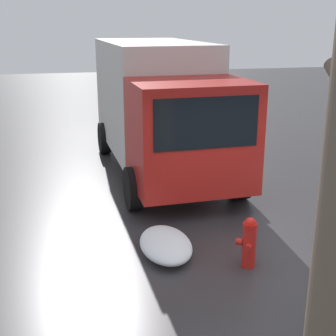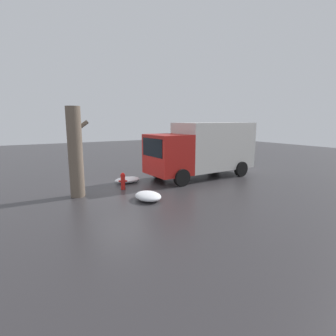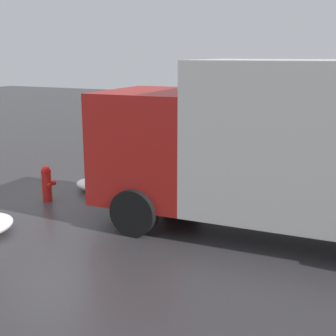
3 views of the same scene
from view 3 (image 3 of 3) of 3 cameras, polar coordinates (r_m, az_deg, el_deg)
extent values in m
plane|color=#333033|center=(11.25, -14.44, -3.90)|extent=(60.00, 60.00, 0.00)
cylinder|color=red|center=(11.15, -14.54, -2.28)|extent=(0.22, 0.22, 0.66)
cylinder|color=red|center=(11.06, -14.66, -0.42)|extent=(0.23, 0.23, 0.08)
sphere|color=red|center=(11.05, -14.67, -0.21)|extent=(0.18, 0.18, 0.18)
cylinder|color=red|center=(11.19, -13.82, -1.76)|extent=(0.15, 0.14, 0.11)
cylinder|color=red|center=(11.28, -14.88, -1.71)|extent=(0.13, 0.13, 0.09)
cylinder|color=red|center=(10.99, -14.24, -2.06)|extent=(0.13, 0.13, 0.09)
cube|color=red|center=(9.57, -1.51, 2.94)|extent=(2.03, 2.45, 2.17)
cube|color=black|center=(9.95, -6.65, 5.79)|extent=(0.11, 1.99, 0.95)
cube|color=silver|center=(8.67, 19.06, 3.11)|extent=(4.88, 2.56, 2.78)
cylinder|color=black|center=(8.78, -4.16, -5.41)|extent=(0.91, 0.32, 0.90)
cylinder|color=black|center=(10.84, 1.63, -1.64)|extent=(0.91, 0.32, 0.90)
ellipsoid|color=white|center=(11.69, -8.08, -2.10)|extent=(1.40, 0.85, 0.32)
camera|label=1|loc=(17.10, -25.70, 13.83)|focal=50.00mm
camera|label=2|loc=(12.18, -82.70, 1.88)|focal=28.00mm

